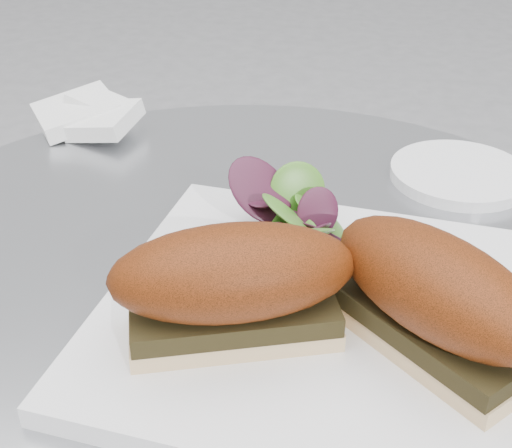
# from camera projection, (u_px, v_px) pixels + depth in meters

# --- Properties ---
(plate) EXTENTS (0.31, 0.31, 0.02)m
(plate) POSITION_uv_depth(u_px,v_px,m) (310.00, 314.00, 0.50)
(plate) COLOR white
(plate) RESTS_ON table
(sandwich_left) EXTENTS (0.17, 0.12, 0.08)m
(sandwich_left) POSITION_uv_depth(u_px,v_px,m) (233.00, 284.00, 0.45)
(sandwich_left) COLOR beige
(sandwich_left) RESTS_ON plate
(sandwich_right) EXTENTS (0.16, 0.16, 0.08)m
(sandwich_right) POSITION_uv_depth(u_px,v_px,m) (435.00, 296.00, 0.44)
(sandwich_right) COLOR beige
(sandwich_right) RESTS_ON plate
(salad) EXTENTS (0.12, 0.12, 0.05)m
(salad) POSITION_uv_depth(u_px,v_px,m) (286.00, 223.00, 0.54)
(salad) COLOR #4B8C2D
(salad) RESTS_ON plate
(napkin) EXTENTS (0.14, 0.14, 0.02)m
(napkin) POSITION_uv_depth(u_px,v_px,m) (91.00, 123.00, 0.79)
(napkin) COLOR white
(napkin) RESTS_ON table
(saucer) EXTENTS (0.13, 0.13, 0.01)m
(saucer) POSITION_uv_depth(u_px,v_px,m) (459.00, 174.00, 0.69)
(saucer) COLOR white
(saucer) RESTS_ON table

